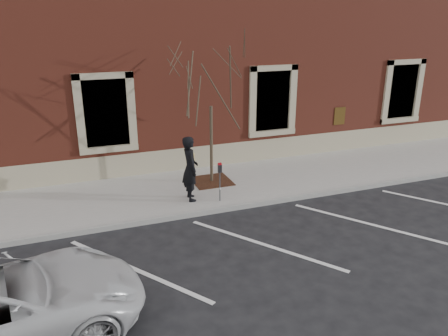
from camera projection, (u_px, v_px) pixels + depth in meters
name	position (u px, v px, depth m)	size (l,w,h in m)	color
ground	(231.00, 210.00, 12.83)	(120.00, 120.00, 0.00)	#28282B
sidewalk_near	(212.00, 186.00, 14.35)	(40.00, 3.50, 0.15)	#B7B2AC
curb_near	(232.00, 208.00, 12.76)	(40.00, 0.12, 0.15)	#9E9E99
parking_stripes	(263.00, 244.00, 10.88)	(28.00, 4.40, 0.01)	silver
building_civic	(164.00, 50.00, 18.33)	(40.00, 8.62, 8.00)	maroon
man	(190.00, 169.00, 12.86)	(0.71, 0.47, 1.96)	black
parking_meter	(220.00, 175.00, 12.79)	(0.11, 0.08, 1.19)	#595B60
tree_grate	(212.00, 181.00, 14.56)	(1.24, 1.24, 0.03)	#472716
sapling	(211.00, 84.00, 13.49)	(2.78, 2.78, 4.63)	#473C2B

